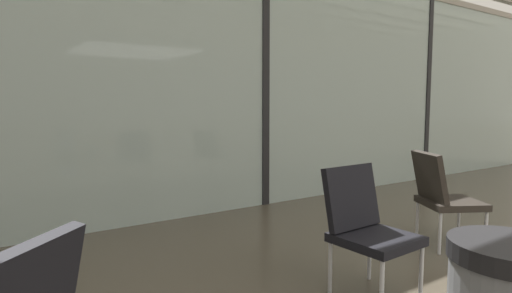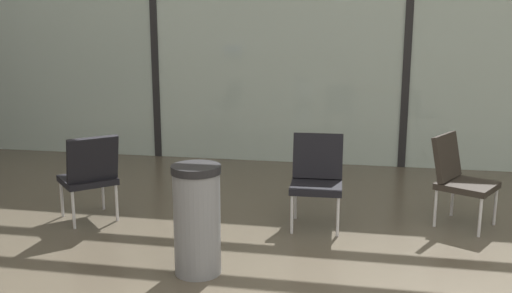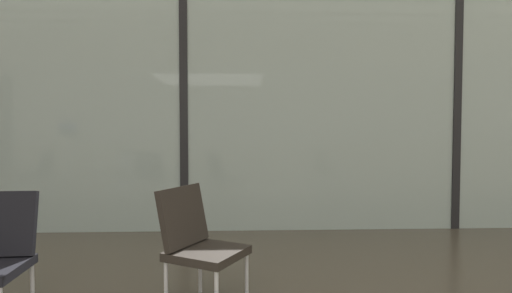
# 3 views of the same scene
# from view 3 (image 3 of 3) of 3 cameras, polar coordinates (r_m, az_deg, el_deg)

# --- Properties ---
(glass_curtain_wall) EXTENTS (14.00, 0.08, 3.10)m
(glass_curtain_wall) POSITION_cam_3_polar(r_m,az_deg,el_deg) (5.37, -9.76, 5.09)
(glass_curtain_wall) COLOR #A3B7B2
(glass_curtain_wall) RESTS_ON ground
(window_mullion_1) EXTENTS (0.10, 0.12, 3.10)m
(window_mullion_1) POSITION_cam_3_polar(r_m,az_deg,el_deg) (5.37, -9.76, 5.09)
(window_mullion_1) COLOR black
(window_mullion_1) RESTS_ON ground
(window_mullion_2) EXTENTS (0.10, 0.12, 3.10)m
(window_mullion_2) POSITION_cam_3_polar(r_m,az_deg,el_deg) (6.03, 25.54, 4.60)
(window_mullion_2) COLOR black
(window_mullion_2) RESTS_ON ground
(parked_airplane) EXTENTS (14.11, 4.56, 4.56)m
(parked_airplane) POSITION_cam_3_polar(r_m,az_deg,el_deg) (9.72, -13.70, 8.18)
(parked_airplane) COLOR silver
(parked_airplane) RESTS_ON ground
(lounge_chair_2) EXTENTS (0.69, 0.68, 0.87)m
(lounge_chair_2) POSITION_cam_3_polar(r_m,az_deg,el_deg) (3.17, -8.02, -12.35)
(lounge_chair_2) COLOR #28231E
(lounge_chair_2) RESTS_ON ground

